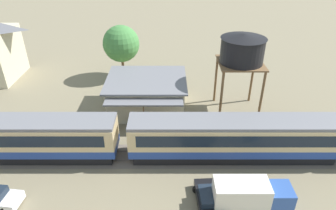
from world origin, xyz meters
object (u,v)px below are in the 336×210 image
at_px(delivery_truck_blue, 251,196).
at_px(yard_tree_1, 122,44).
at_px(station_building, 148,94).
at_px(parked_car_black, 210,199).
at_px(water_tower, 243,50).
at_px(passenger_train, 237,137).

height_order(delivery_truck_blue, yard_tree_1, yard_tree_1).
xyz_separation_m(station_building, parked_car_black, (5.73, -14.99, -1.35)).
height_order(water_tower, delivery_truck_blue, water_tower).
relative_size(water_tower, yard_tree_1, 1.23).
bearing_deg(passenger_train, station_building, 134.05).
bearing_deg(delivery_truck_blue, water_tower, 82.93).
xyz_separation_m(passenger_train, parked_car_black, (-3.09, -5.87, -1.67)).
height_order(water_tower, yard_tree_1, water_tower).
xyz_separation_m(delivery_truck_blue, yard_tree_1, (-12.81, 24.56, 3.67)).
height_order(passenger_train, delivery_truck_blue, passenger_train).
bearing_deg(water_tower, yard_tree_1, 146.88).
bearing_deg(station_building, passenger_train, -45.95).
bearing_deg(delivery_truck_blue, passenger_train, 89.34).
distance_m(passenger_train, water_tower, 10.38).
bearing_deg(delivery_truck_blue, station_building, 119.70).
distance_m(station_building, delivery_truck_blue, 17.68).
relative_size(water_tower, parked_car_black, 2.20).
bearing_deg(passenger_train, water_tower, 78.48).
xyz_separation_m(station_building, yard_tree_1, (-4.06, 9.22, 3.03)).
distance_m(water_tower, parked_car_black, 16.91).
distance_m(parked_car_black, delivery_truck_blue, 3.13).
bearing_deg(passenger_train, parked_car_black, -117.80).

